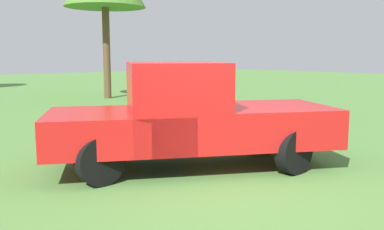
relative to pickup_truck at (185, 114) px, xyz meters
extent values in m
plane|color=#54843D|center=(-0.39, -1.03, -0.92)|extent=(80.00, 80.00, 0.00)
cylinder|color=black|center=(1.81, -0.14, -0.55)|extent=(0.74, 0.22, 0.74)
cylinder|color=black|center=(1.07, -1.47, -0.55)|extent=(0.74, 0.22, 0.74)
cylinder|color=black|center=(-0.86, 1.35, -0.55)|extent=(0.74, 0.22, 0.74)
cylinder|color=black|center=(-1.60, 0.02, -0.55)|extent=(0.74, 0.22, 0.74)
cube|color=red|center=(1.36, -0.76, -0.21)|extent=(2.55, 2.52, 0.64)
cube|color=red|center=(-0.14, 0.08, 0.17)|extent=(2.22, 2.33, 1.40)
cube|color=slate|center=(-0.14, 0.08, 0.61)|extent=(1.95, 2.09, 0.48)
cube|color=red|center=(-0.98, 0.55, -0.23)|extent=(2.89, 2.70, 0.60)
cube|color=silver|center=(2.14, -1.20, -0.47)|extent=(0.96, 1.58, 0.16)
cylinder|color=brown|center=(4.79, 11.24, 1.08)|extent=(0.32, 0.32, 4.00)
camera|label=1|loc=(-4.43, -5.35, 0.98)|focal=38.76mm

